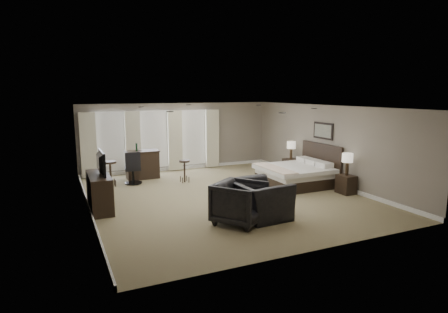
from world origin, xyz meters
name	(u,v)px	position (x,y,z in m)	size (l,w,h in m)	color
room	(223,152)	(0.00, 0.00, 1.30)	(7.60, 8.60, 2.64)	#7A6E4D
window_bay	(154,141)	(-1.00, 4.11, 1.20)	(5.25, 0.20, 2.30)	silver
bed	(294,166)	(2.58, 0.18, 0.66)	(2.08, 1.99, 1.32)	silver
nightstand_near	(346,184)	(3.47, -1.27, 0.28)	(0.42, 0.51, 0.56)	black
nightstand_far	(291,167)	(3.47, 1.63, 0.29)	(0.44, 0.53, 0.58)	black
lamp_near	(347,164)	(3.47, -1.27, 0.89)	(0.32, 0.32, 0.67)	beige
lamp_far	(291,150)	(3.47, 1.63, 0.91)	(0.32, 0.32, 0.65)	beige
wall_art	(323,131)	(3.70, 0.18, 1.75)	(0.04, 0.96, 0.56)	slate
dresser	(99,192)	(-3.45, 0.16, 0.46)	(0.52, 1.60, 0.93)	black
tv	(98,172)	(-3.45, 0.16, 1.00)	(1.05, 0.60, 0.14)	black
armchair_near	(259,193)	(-0.02, -2.09, 0.61)	(1.39, 0.90, 1.21)	black
armchair_far	(240,201)	(-0.62, -2.28, 0.54)	(1.05, 0.98, 1.08)	black
bar_counter	(142,164)	(-1.65, 3.27, 0.50)	(1.14, 0.59, 1.00)	black
bar_stool_left	(111,174)	(-2.84, 2.57, 0.41)	(0.39, 0.39, 0.82)	black
bar_stool_right	(185,171)	(-0.49, 2.10, 0.38)	(0.36, 0.36, 0.76)	black
desk_chair	(133,168)	(-2.12, 2.59, 0.55)	(0.56, 0.56, 1.11)	black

